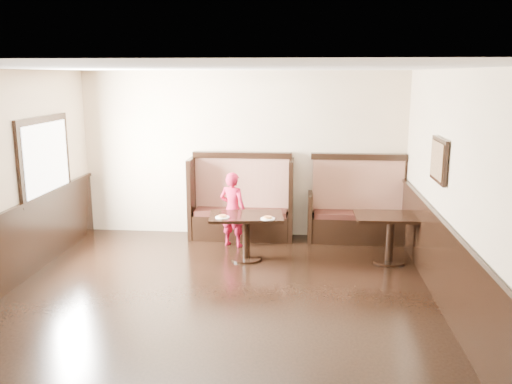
# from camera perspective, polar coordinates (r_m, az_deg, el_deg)

# --- Properties ---
(ground) EXTENTS (7.00, 7.00, 0.00)m
(ground) POSITION_cam_1_polar(r_m,az_deg,el_deg) (6.31, -5.13, -13.47)
(ground) COLOR black
(ground) RESTS_ON ground
(room_shell) EXTENTS (7.00, 7.00, 7.00)m
(room_shell) POSITION_cam_1_polar(r_m,az_deg,el_deg) (6.37, -7.44, -6.77)
(room_shell) COLOR beige
(room_shell) RESTS_ON ground
(booth_main) EXTENTS (1.75, 0.72, 1.45)m
(booth_main) POSITION_cam_1_polar(r_m,az_deg,el_deg) (9.21, -1.53, -1.59)
(booth_main) COLOR black
(booth_main) RESTS_ON ground
(booth_neighbor) EXTENTS (1.65, 0.72, 1.45)m
(booth_neighbor) POSITION_cam_1_polar(r_m,az_deg,el_deg) (9.20, 10.62, -2.11)
(booth_neighbor) COLOR black
(booth_neighbor) RESTS_ON ground
(table_main) EXTENTS (1.15, 0.80, 0.69)m
(table_main) POSITION_cam_1_polar(r_m,az_deg,el_deg) (8.09, -1.04, -3.54)
(table_main) COLOR black
(table_main) RESTS_ON ground
(table_neighbor) EXTENTS (1.05, 0.71, 0.72)m
(table_neighbor) POSITION_cam_1_polar(r_m,az_deg,el_deg) (8.22, 13.96, -3.61)
(table_neighbor) COLOR black
(table_neighbor) RESTS_ON ground
(child) EXTENTS (0.52, 0.42, 1.22)m
(child) POSITION_cam_1_polar(r_m,az_deg,el_deg) (8.71, -2.47, -1.85)
(child) COLOR #AB1231
(child) RESTS_ON ground
(pizza_plate_left) EXTENTS (0.21, 0.21, 0.04)m
(pizza_plate_left) POSITION_cam_1_polar(r_m,az_deg,el_deg) (7.92, -3.56, -2.61)
(pizza_plate_left) COLOR white
(pizza_plate_left) RESTS_ON table_main
(pizza_plate_right) EXTENTS (0.21, 0.21, 0.04)m
(pizza_plate_right) POSITION_cam_1_polar(r_m,az_deg,el_deg) (7.83, 1.25, -2.76)
(pizza_plate_right) COLOR white
(pizza_plate_right) RESTS_ON table_main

